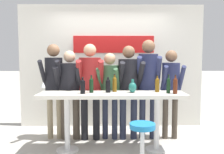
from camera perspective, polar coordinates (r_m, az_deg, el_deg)
The scene contains 20 objects.
ground_plane at distance 4.27m, azimuth 0.02°, elevation -16.38°, with size 40.00×40.00×0.00m, color #B2ADA3.
back_wall at distance 5.44m, azimuth -0.20°, elevation 2.53°, with size 3.96×0.12×2.63m.
tasting_table at distance 4.05m, azimuth 0.02°, elevation -5.81°, with size 2.36×0.55×0.95m.
bar_stool at distance 3.53m, azimuth 6.95°, elevation -13.85°, with size 0.37×0.37×0.63m.
person_far_left at distance 4.70m, azimuth -13.16°, elevation -0.60°, with size 0.40×0.54×1.76m.
person_left at distance 4.62m, azimuth -9.62°, elevation -1.92°, with size 0.48×0.55×1.64m.
person_center_left at distance 4.53m, azimuth -5.03°, elevation -0.98°, with size 0.50×0.59×1.76m.
person_center at distance 4.57m, azimuth -0.51°, elevation -2.09°, with size 0.44×0.54×1.59m.
person_center_right at distance 4.56m, azimuth 3.83°, elevation -1.14°, with size 0.50×0.60×1.73m.
person_right at distance 4.63m, azimuth 8.26°, elevation -0.10°, with size 0.46×0.59×1.84m.
person_far_right at distance 4.71m, azimuth 13.29°, elevation -1.56°, with size 0.39×0.50×1.65m.
wine_bottle_0 at distance 3.95m, azimuth -6.72°, elevation -2.04°, with size 0.08×0.08×0.26m.
wine_bottle_1 at distance 4.04m, azimuth -4.74°, elevation -1.75°, with size 0.07×0.07×0.29m.
wine_bottle_2 at distance 4.08m, azimuth 12.78°, elevation -1.71°, with size 0.06×0.06×0.31m.
wine_bottle_3 at distance 4.14m, azimuth 0.60°, elevation -1.52°, with size 0.07×0.07×0.29m.
wine_bottle_4 at distance 4.17m, azimuth 10.30°, elevation -1.63°, with size 0.07×0.07×0.28m.
wine_bottle_5 at distance 4.06m, azimuth -0.91°, elevation -1.87°, with size 0.08×0.08×0.25m.
wine_bottle_6 at distance 4.04m, azimuth 14.26°, elevation -1.79°, with size 0.07×0.07×0.30m.
wine_glass_0 at distance 4.17m, azimuth -15.45°, elevation -1.79°, with size 0.07×0.07×0.18m.
decorative_vase at distance 4.06m, azimuth 4.72°, elevation -2.32°, with size 0.13×0.13×0.22m.
Camera 1 is at (-0.06, -3.97, 1.56)m, focal length 40.00 mm.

